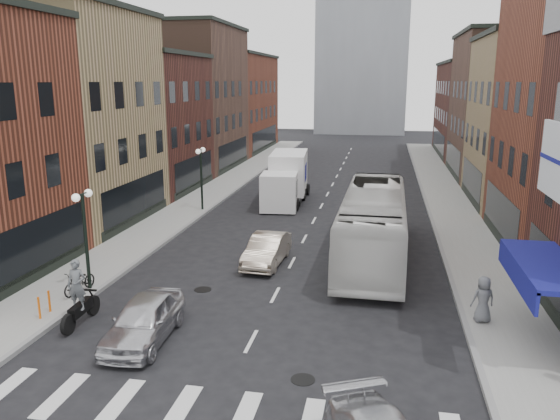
# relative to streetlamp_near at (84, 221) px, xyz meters

# --- Properties ---
(ground) EXTENTS (160.00, 160.00, 0.00)m
(ground) POSITION_rel_streetlamp_near_xyz_m (7.40, -4.00, -2.91)
(ground) COLOR black
(ground) RESTS_ON ground
(sidewalk_left) EXTENTS (3.00, 74.00, 0.15)m
(sidewalk_left) POSITION_rel_streetlamp_near_xyz_m (-1.10, 18.00, -2.84)
(sidewalk_left) COLOR gray
(sidewalk_left) RESTS_ON ground
(sidewalk_right) EXTENTS (3.00, 74.00, 0.15)m
(sidewalk_right) POSITION_rel_streetlamp_near_xyz_m (15.90, 18.00, -2.84)
(sidewalk_right) COLOR gray
(sidewalk_right) RESTS_ON ground
(curb_left) EXTENTS (0.20, 74.00, 0.16)m
(curb_left) POSITION_rel_streetlamp_near_xyz_m (0.40, 18.00, -2.91)
(curb_left) COLOR gray
(curb_left) RESTS_ON ground
(curb_right) EXTENTS (0.20, 74.00, 0.16)m
(curb_right) POSITION_rel_streetlamp_near_xyz_m (14.40, 18.00, -2.91)
(curb_right) COLOR gray
(curb_right) RESTS_ON ground
(crosswalk_stripes) EXTENTS (12.00, 2.20, 0.01)m
(crosswalk_stripes) POSITION_rel_streetlamp_near_xyz_m (7.40, -7.00, -2.91)
(crosswalk_stripes) COLOR silver
(crosswalk_stripes) RESTS_ON ground
(bldg_left_mid_a) EXTENTS (10.30, 10.20, 12.30)m
(bldg_left_mid_a) POSITION_rel_streetlamp_near_xyz_m (-7.59, 10.00, 3.24)
(bldg_left_mid_a) COLOR tan
(bldg_left_mid_a) RESTS_ON ground
(bldg_left_mid_b) EXTENTS (10.30, 10.20, 10.30)m
(bldg_left_mid_b) POSITION_rel_streetlamp_near_xyz_m (-7.59, 20.00, 2.24)
(bldg_left_mid_b) COLOR #411C17
(bldg_left_mid_b) RESTS_ON ground
(bldg_left_far_a) EXTENTS (10.30, 12.20, 13.30)m
(bldg_left_far_a) POSITION_rel_streetlamp_near_xyz_m (-7.59, 31.00, 3.74)
(bldg_left_far_a) COLOR #4E3327
(bldg_left_far_a) RESTS_ON ground
(bldg_left_far_b) EXTENTS (10.30, 16.20, 11.30)m
(bldg_left_far_b) POSITION_rel_streetlamp_near_xyz_m (-7.59, 45.00, 2.74)
(bldg_left_far_b) COLOR brown
(bldg_left_far_b) RESTS_ON ground
(bldg_right_mid_b) EXTENTS (10.30, 10.20, 11.30)m
(bldg_right_mid_b) POSITION_rel_streetlamp_near_xyz_m (22.39, 20.00, 2.74)
(bldg_right_mid_b) COLOR tan
(bldg_right_mid_b) RESTS_ON ground
(bldg_right_far_a) EXTENTS (10.30, 12.20, 12.30)m
(bldg_right_far_a) POSITION_rel_streetlamp_near_xyz_m (22.39, 31.00, 3.24)
(bldg_right_far_a) COLOR #4E3327
(bldg_right_far_a) RESTS_ON ground
(bldg_right_far_b) EXTENTS (10.30, 16.20, 10.30)m
(bldg_right_far_b) POSITION_rel_streetlamp_near_xyz_m (22.39, 45.00, 2.24)
(bldg_right_far_b) COLOR #411C17
(bldg_right_far_b) RESTS_ON ground
(awning_blue) EXTENTS (1.80, 5.00, 0.78)m
(awning_blue) POSITION_rel_streetlamp_near_xyz_m (16.33, -1.50, -0.28)
(awning_blue) COLOR navy
(awning_blue) RESTS_ON ground
(streetlamp_near) EXTENTS (0.32, 1.22, 4.11)m
(streetlamp_near) POSITION_rel_streetlamp_near_xyz_m (0.00, 0.00, 0.00)
(streetlamp_near) COLOR black
(streetlamp_near) RESTS_ON ground
(streetlamp_far) EXTENTS (0.32, 1.22, 4.11)m
(streetlamp_far) POSITION_rel_streetlamp_near_xyz_m (0.00, 14.00, 0.00)
(streetlamp_far) COLOR black
(streetlamp_far) RESTS_ON ground
(bike_rack) EXTENTS (0.08, 0.68, 0.80)m
(bike_rack) POSITION_rel_streetlamp_near_xyz_m (-0.20, -2.70, -2.36)
(bike_rack) COLOR #D8590C
(bike_rack) RESTS_ON sidewalk_left
(box_truck) EXTENTS (2.80, 7.90, 3.36)m
(box_truck) POSITION_rel_streetlamp_near_xyz_m (4.87, 17.62, -1.25)
(box_truck) COLOR white
(box_truck) RESTS_ON ground
(motorcycle_rider) EXTENTS (0.67, 2.34, 2.38)m
(motorcycle_rider) POSITION_rel_streetlamp_near_xyz_m (1.29, -2.91, -1.80)
(motorcycle_rider) COLOR black
(motorcycle_rider) RESTS_ON ground
(transit_bus) EXTENTS (3.00, 12.14, 3.37)m
(transit_bus) POSITION_rel_streetlamp_near_xyz_m (11.05, 6.37, -1.23)
(transit_bus) COLOR silver
(transit_bus) RESTS_ON ground
(sedan_left_near) EXTENTS (1.88, 4.31, 1.45)m
(sedan_left_near) POSITION_rel_streetlamp_near_xyz_m (3.98, -3.57, -2.19)
(sedan_left_near) COLOR silver
(sedan_left_near) RESTS_ON ground
(sedan_left_far) EXTENTS (1.64, 4.20, 1.36)m
(sedan_left_far) POSITION_rel_streetlamp_near_xyz_m (6.29, 4.63, -2.23)
(sedan_left_far) COLOR beige
(sedan_left_far) RESTS_ON ground
(parked_bicycle) EXTENTS (0.87, 1.78, 0.89)m
(parked_bicycle) POSITION_rel_streetlamp_near_xyz_m (-0.10, -0.53, -2.32)
(parked_bicycle) COLOR black
(parked_bicycle) RESTS_ON sidewalk_left
(ped_right_c) EXTENTS (0.91, 0.71, 1.63)m
(ped_right_c) POSITION_rel_streetlamp_near_xyz_m (14.95, -0.34, -1.95)
(ped_right_c) COLOR #5A5C62
(ped_right_c) RESTS_ON sidewalk_right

